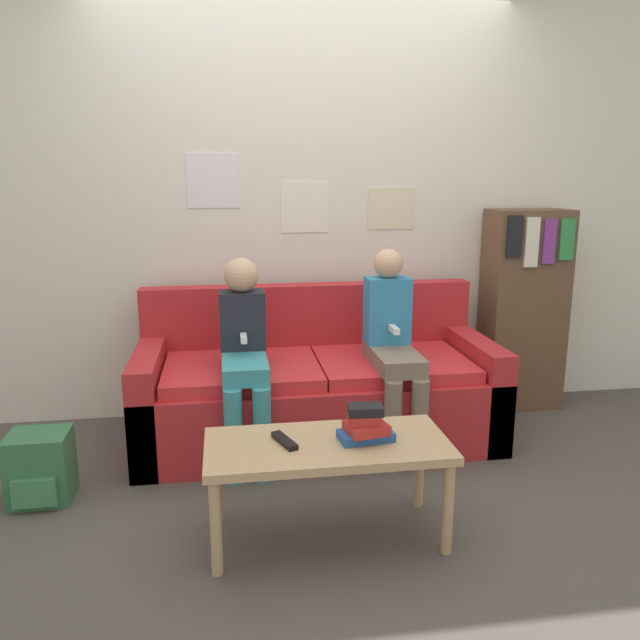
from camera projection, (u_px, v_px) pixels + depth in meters
ground_plane at (332, 479)px, 3.11m from camera, size 10.00×10.00×0.00m
wall_back at (304, 206)px, 3.84m from camera, size 8.00×0.06×2.60m
couch at (316, 390)px, 3.57m from camera, size 1.99×0.84×0.84m
coffee_table at (327, 454)px, 2.54m from camera, size 0.99×0.45×0.43m
person_left at (244, 348)px, 3.24m from camera, size 0.24×0.57×1.06m
person_right at (393, 341)px, 3.36m from camera, size 0.24×0.57×1.09m
tv_remote at (284, 441)px, 2.51m from camera, size 0.10×0.17×0.02m
book_stack at (366, 426)px, 2.52m from camera, size 0.23×0.17×0.15m
bookshelf at (523, 309)px, 4.00m from camera, size 0.49×0.31×1.28m
backpack at (41, 467)px, 2.89m from camera, size 0.27×0.26×0.33m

